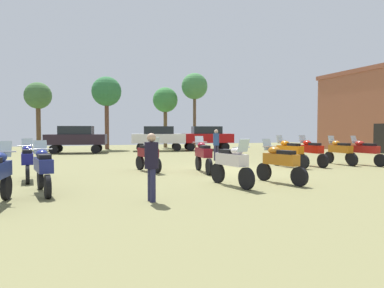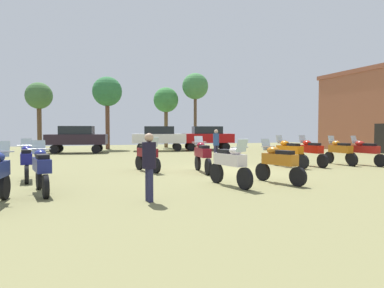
{
  "view_description": "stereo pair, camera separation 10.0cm",
  "coord_description": "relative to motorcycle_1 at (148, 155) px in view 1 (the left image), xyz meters",
  "views": [
    {
      "loc": [
        -6.63,
        -13.47,
        1.79
      ],
      "look_at": [
        0.31,
        5.77,
        0.92
      ],
      "focal_mm": 32.77,
      "sensor_mm": 36.0,
      "label": 1
    },
    {
      "loc": [
        -6.53,
        -13.5,
        1.79
      ],
      "look_at": [
        0.31,
        5.77,
        0.92
      ],
      "focal_mm": 32.77,
      "sensor_mm": 36.0,
      "label": 2
    }
  ],
  "objects": [
    {
      "name": "ground_plane",
      "position": [
        3.4,
        -0.87,
        -0.72
      ],
      "size": [
        44.0,
        52.0,
        0.02
      ],
      "color": "olive"
    },
    {
      "name": "car_1",
      "position": [
        7.9,
        12.89,
        0.46
      ],
      "size": [
        4.56,
        2.57,
        2.0
      ],
      "rotation": [
        0.0,
        0.0,
        1.38
      ],
      "color": "black",
      "rests_on": "ground"
    },
    {
      "name": "tree_3",
      "position": [
        8.46,
        17.33,
        5.08
      ],
      "size": [
        2.5,
        2.5,
        7.13
      ],
      "color": "brown",
      "rests_on": "ground"
    },
    {
      "name": "car_2",
      "position": [
        -2.5,
        12.98,
        0.46
      ],
      "size": [
        4.58,
        2.64,
        2.0
      ],
      "rotation": [
        0.0,
        0.0,
        1.37
      ],
      "color": "black",
      "rests_on": "ground"
    },
    {
      "name": "motorcycle_4",
      "position": [
        -3.83,
        -3.94,
        0.0
      ],
      "size": [
        0.69,
        2.18,
        1.45
      ],
      "rotation": [
        0.0,
        0.0,
        0.17
      ],
      "color": "black",
      "rests_on": "ground"
    },
    {
      "name": "tree_1",
      "position": [
        0.19,
        17.25,
        4.28
      ],
      "size": [
        2.59,
        2.59,
        6.38
      ],
      "color": "brown",
      "rests_on": "ground"
    },
    {
      "name": "tree_6",
      "position": [
        -5.42,
        18.27,
        3.8
      ],
      "size": [
        2.26,
        2.26,
        5.76
      ],
      "color": "brown",
      "rests_on": "ground"
    },
    {
      "name": "motorcycle_5",
      "position": [
        7.78,
        -0.57,
        0.02
      ],
      "size": [
        0.62,
        2.21,
        1.48
      ],
      "rotation": [
        0.0,
        0.0,
        0.03
      ],
      "color": "black",
      "rests_on": "ground"
    },
    {
      "name": "motorcycle_3",
      "position": [
        -4.49,
        -1.14,
        -0.0
      ],
      "size": [
        0.62,
        2.22,
        1.44
      ],
      "rotation": [
        0.0,
        0.0,
        0.09
      ],
      "color": "black",
      "rests_on": "ground"
    },
    {
      "name": "motorcycle_6",
      "position": [
        2.04,
        -1.07,
        0.02
      ],
      "size": [
        0.62,
        2.26,
        1.48
      ],
      "rotation": [
        0.0,
        0.0,
        -0.11
      ],
      "color": "black",
      "rests_on": "ground"
    },
    {
      "name": "motorcycle_8",
      "position": [
        9.63,
        -0.46,
        -0.0
      ],
      "size": [
        0.62,
        2.12,
        1.44
      ],
      "rotation": [
        0.0,
        0.0,
        0.04
      ],
      "color": "black",
      "rests_on": "ground"
    },
    {
      "name": "person_2",
      "position": [
        -1.27,
        -6.0,
        0.27
      ],
      "size": [
        0.38,
        0.38,
        1.68
      ],
      "rotation": [
        0.0,
        0.0,
        4.83
      ],
      "color": "#252547",
      "rests_on": "ground"
    },
    {
      "name": "motorcycle_12",
      "position": [
        10.54,
        -1.12,
        -0.0
      ],
      "size": [
        0.68,
        2.17,
        1.44
      ],
      "rotation": [
        0.0,
        0.0,
        0.16
      ],
      "color": "black",
      "rests_on": "ground"
    },
    {
      "name": "motorcycle_2",
      "position": [
        3.35,
        -4.59,
        -0.0
      ],
      "size": [
        0.76,
        2.07,
        1.44
      ],
      "rotation": [
        0.0,
        0.0,
        0.25
      ],
      "color": "black",
      "rests_on": "ground"
    },
    {
      "name": "person_1",
      "position": [
        4.75,
        3.75,
        0.32
      ],
      "size": [
        0.42,
        0.42,
        1.75
      ],
      "rotation": [
        0.0,
        0.0,
        0.29
      ],
      "color": "#2D2B47",
      "rests_on": "ground"
    },
    {
      "name": "car_3",
      "position": [
        3.89,
        13.48,
        0.46
      ],
      "size": [
        4.58,
        2.65,
        2.0
      ],
      "rotation": [
        0.0,
        0.0,
        1.36
      ],
      "color": "black",
      "rests_on": "ground"
    },
    {
      "name": "motorcycle_1",
      "position": [
        0.0,
        0.0,
        0.0
      ],
      "size": [
        0.78,
        2.03,
        1.45
      ],
      "rotation": [
        0.0,
        0.0,
        3.41
      ],
      "color": "black",
      "rests_on": "ground"
    },
    {
      "name": "tree_5",
      "position": [
        5.78,
        18.19,
        3.78
      ],
      "size": [
        2.38,
        2.38,
        5.77
      ],
      "color": "brown",
      "rests_on": "ground"
    },
    {
      "name": "motorcycle_9",
      "position": [
        1.6,
        -4.59,
        0.02
      ],
      "size": [
        0.68,
        2.13,
        1.49
      ],
      "rotation": [
        0.0,
        0.0,
        3.31
      ],
      "color": "black",
      "rests_on": "ground"
    },
    {
      "name": "motorcycle_11",
      "position": [
        6.54,
        -0.6,
        0.02
      ],
      "size": [
        0.69,
        2.28,
        1.48
      ],
      "rotation": [
        0.0,
        0.0,
        0.16
      ],
      "color": "black",
      "rests_on": "ground"
    }
  ]
}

